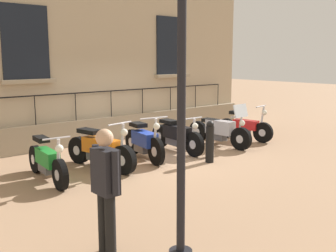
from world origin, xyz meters
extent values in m
plane|color=#9E7A5B|center=(0.00, 0.00, 0.00)|extent=(60.00, 60.00, 0.00)
cube|color=tan|center=(-2.90, 0.00, 3.66)|extent=(0.60, 11.18, 7.33)
cube|color=gray|center=(-2.52, 0.00, 0.37)|extent=(0.20, 11.18, 0.74)
cube|color=black|center=(-2.58, 2.46, 2.89)|extent=(0.06, 1.23, 1.89)
cube|color=tan|center=(-2.50, 2.46, 1.90)|extent=(0.24, 1.43, 0.10)
cube|color=black|center=(-2.58, -2.46, 2.89)|extent=(0.06, 1.23, 1.89)
cube|color=tan|center=(-2.50, -2.46, 1.90)|extent=(0.24, 1.43, 0.10)
cube|color=black|center=(-2.48, 0.00, 1.52)|extent=(0.03, 9.39, 0.03)
cylinder|color=black|center=(-2.48, -2.35, 1.13)|extent=(0.02, 0.02, 0.77)
cylinder|color=black|center=(-2.48, -1.17, 1.13)|extent=(0.02, 0.02, 0.77)
cylinder|color=black|center=(-2.48, 0.00, 1.13)|extent=(0.02, 0.02, 0.77)
cylinder|color=black|center=(-2.48, 1.17, 1.13)|extent=(0.02, 0.02, 0.77)
cylinder|color=black|center=(-2.48, 2.35, 1.13)|extent=(0.02, 0.02, 0.77)
cylinder|color=black|center=(-2.48, 3.52, 1.13)|extent=(0.02, 0.02, 0.77)
cylinder|color=black|center=(-2.48, 4.69, 1.13)|extent=(0.02, 0.02, 0.77)
cylinder|color=black|center=(0.84, -3.24, 0.30)|extent=(0.61, 0.16, 0.61)
cylinder|color=silver|center=(0.84, -3.24, 0.30)|extent=(0.22, 0.15, 0.21)
cylinder|color=black|center=(-0.62, -3.13, 0.30)|extent=(0.61, 0.16, 0.61)
cylinder|color=silver|center=(-0.62, -3.13, 0.30)|extent=(0.22, 0.15, 0.21)
cube|color=#1E842D|center=(0.16, -3.19, 0.50)|extent=(0.85, 0.31, 0.31)
cube|color=#4C4C51|center=(0.06, -3.18, 0.27)|extent=(0.51, 0.23, 0.21)
cube|color=black|center=(-0.18, -3.16, 0.83)|extent=(0.48, 0.25, 0.10)
cylinder|color=silver|center=(0.79, -3.24, 0.65)|extent=(0.16, 0.07, 0.70)
cylinder|color=silver|center=(0.74, -3.23, 1.00)|extent=(0.08, 0.54, 0.04)
sphere|color=white|center=(0.86, -3.24, 0.82)|extent=(0.16, 0.16, 0.16)
cylinder|color=silver|center=(-0.09, -3.04, 0.17)|extent=(0.75, 0.14, 0.08)
cylinder|color=black|center=(0.75, -1.72, 0.32)|extent=(0.66, 0.27, 0.64)
cylinder|color=silver|center=(0.75, -1.72, 0.32)|extent=(0.25, 0.21, 0.23)
cylinder|color=black|center=(-0.73, -2.02, 0.32)|extent=(0.66, 0.27, 0.64)
cylinder|color=silver|center=(-0.73, -2.02, 0.32)|extent=(0.25, 0.21, 0.23)
cube|color=orange|center=(0.05, -1.86, 0.53)|extent=(1.07, 0.50, 0.34)
cube|color=#4C4C51|center=(-0.04, -1.88, 0.29)|extent=(0.65, 0.36, 0.23)
cube|color=black|center=(-0.35, -1.94, 0.82)|extent=(0.62, 0.38, 0.10)
cylinder|color=silver|center=(0.70, -1.73, 0.72)|extent=(0.17, 0.09, 0.80)
cylinder|color=silver|center=(0.65, -1.74, 1.11)|extent=(0.17, 0.67, 0.04)
sphere|color=white|center=(0.77, -1.72, 0.93)|extent=(0.16, 0.16, 0.16)
cylinder|color=silver|center=(-0.28, -1.76, 0.18)|extent=(0.92, 0.26, 0.08)
cylinder|color=black|center=(0.62, -0.73, 0.33)|extent=(0.67, 0.21, 0.66)
cylinder|color=silver|center=(0.62, -0.73, 0.33)|extent=(0.25, 0.16, 0.23)
cylinder|color=black|center=(-0.63, -0.53, 0.33)|extent=(0.67, 0.21, 0.66)
cylinder|color=silver|center=(-0.63, -0.53, 0.33)|extent=(0.25, 0.16, 0.23)
cube|color=#1E389E|center=(0.04, -0.64, 0.54)|extent=(0.87, 0.46, 0.33)
cube|color=#4C4C51|center=(-0.06, -0.62, 0.30)|extent=(0.53, 0.34, 0.23)
cube|color=black|center=(-0.29, -0.59, 0.84)|extent=(0.50, 0.37, 0.10)
cylinder|color=silver|center=(0.57, -0.72, 0.72)|extent=(0.17, 0.08, 0.79)
cylinder|color=silver|center=(0.52, -0.71, 1.11)|extent=(0.15, 0.72, 0.04)
sphere|color=white|center=(0.64, -0.73, 0.93)|extent=(0.16, 0.16, 0.16)
cylinder|color=silver|center=(-0.18, -0.42, 0.18)|extent=(0.75, 0.20, 0.08)
cylinder|color=black|center=(0.59, 0.53, 0.32)|extent=(0.64, 0.14, 0.64)
cylinder|color=silver|center=(0.59, 0.53, 0.32)|extent=(0.23, 0.14, 0.22)
cylinder|color=black|center=(-0.84, 0.58, 0.32)|extent=(0.64, 0.14, 0.64)
cylinder|color=silver|center=(-0.84, 0.58, 0.32)|extent=(0.23, 0.14, 0.22)
cube|color=black|center=(-0.08, 0.55, 0.53)|extent=(0.94, 0.34, 0.35)
cube|color=#4C4C51|center=(-0.17, 0.56, 0.29)|extent=(0.57, 0.27, 0.22)
cube|color=black|center=(-0.45, 0.56, 0.78)|extent=(0.53, 0.30, 0.10)
cylinder|color=silver|center=(0.54, 0.53, 0.65)|extent=(0.16, 0.07, 0.67)
cylinder|color=silver|center=(0.49, 0.53, 0.98)|extent=(0.06, 0.68, 0.04)
sphere|color=white|center=(0.61, 0.53, 0.80)|extent=(0.16, 0.16, 0.16)
cylinder|color=silver|center=(-0.35, 0.73, 0.18)|extent=(0.84, 0.11, 0.08)
cylinder|color=black|center=(0.89, 2.00, 0.32)|extent=(0.64, 0.18, 0.63)
cylinder|color=silver|center=(0.89, 2.00, 0.32)|extent=(0.23, 0.17, 0.22)
cylinder|color=black|center=(-0.64, 1.87, 0.32)|extent=(0.64, 0.18, 0.63)
cylinder|color=silver|center=(-0.64, 1.87, 0.32)|extent=(0.23, 0.17, 0.22)
cube|color=#B2B2BC|center=(0.18, 1.94, 0.55)|extent=(0.88, 0.38, 0.39)
cube|color=#4C4C51|center=(0.08, 1.93, 0.28)|extent=(0.53, 0.29, 0.22)
cube|color=black|center=(-0.17, 1.91, 0.71)|extent=(0.50, 0.32, 0.10)
cylinder|color=silver|center=(0.84, 2.00, 0.62)|extent=(0.16, 0.07, 0.63)
cylinder|color=silver|center=(0.79, 1.99, 0.93)|extent=(0.09, 0.68, 0.04)
sphere|color=white|center=(0.91, 2.00, 0.75)|extent=(0.16, 0.16, 0.16)
cylinder|color=silver|center=(-0.10, 2.09, 0.17)|extent=(0.78, 0.14, 0.08)
cube|color=silver|center=(0.85, 2.00, 1.08)|extent=(0.17, 0.56, 0.36)
cylinder|color=black|center=(0.68, 3.27, 0.31)|extent=(0.62, 0.23, 0.61)
cylinder|color=silver|center=(0.68, 3.27, 0.31)|extent=(0.24, 0.17, 0.21)
cylinder|color=black|center=(-0.55, 3.03, 0.31)|extent=(0.62, 0.23, 0.61)
cylinder|color=silver|center=(-0.55, 3.03, 0.31)|extent=(0.24, 0.17, 0.21)
cube|color=red|center=(0.11, 3.16, 0.49)|extent=(0.80, 0.42, 0.28)
cube|color=#4C4C51|center=(0.01, 3.14, 0.28)|extent=(0.49, 0.31, 0.21)
cube|color=black|center=(-0.20, 3.10, 0.82)|extent=(0.47, 0.33, 0.10)
cylinder|color=silver|center=(0.63, 3.26, 0.70)|extent=(0.17, 0.09, 0.79)
cylinder|color=silver|center=(0.58, 3.25, 1.08)|extent=(0.15, 0.61, 0.04)
sphere|color=white|center=(0.70, 3.27, 0.90)|extent=(0.16, 0.16, 0.16)
cylinder|color=silver|center=(-0.16, 3.26, 0.17)|extent=(0.69, 0.21, 0.08)
cylinder|color=black|center=(4.47, -3.42, 1.90)|extent=(0.10, 0.10, 3.81)
cylinder|color=black|center=(1.23, 0.43, 0.44)|extent=(0.20, 0.20, 0.88)
sphere|color=black|center=(1.23, 0.43, 0.92)|extent=(0.18, 0.18, 0.18)
cylinder|color=black|center=(3.67, -3.89, 0.41)|extent=(0.14, 0.14, 0.82)
cylinder|color=black|center=(3.51, -3.90, 0.41)|extent=(0.14, 0.14, 0.82)
cube|color=black|center=(3.59, -3.89, 1.11)|extent=(0.37, 0.23, 0.58)
sphere|color=tan|center=(3.59, -3.89, 1.53)|extent=(0.22, 0.22, 0.22)
cylinder|color=black|center=(3.81, -3.89, 1.13)|extent=(0.09, 0.09, 0.55)
cylinder|color=black|center=(3.37, -3.90, 1.13)|extent=(0.09, 0.09, 0.55)
camera|label=1|loc=(7.78, -6.40, 2.51)|focal=42.79mm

